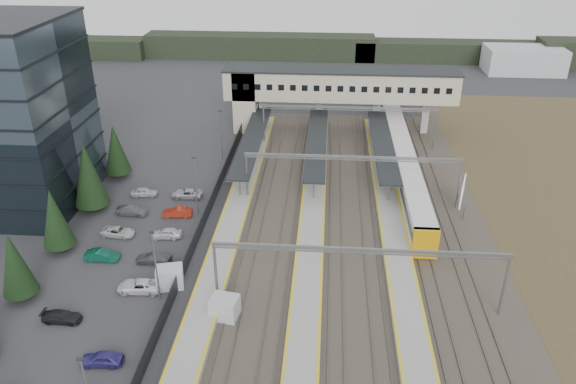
# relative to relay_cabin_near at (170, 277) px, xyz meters

# --- Properties ---
(ground) EXTENTS (220.00, 220.00, 0.00)m
(ground) POSITION_rel_relay_cabin_near_xyz_m (7.48, 5.76, -1.16)
(ground) COLOR #2B2B2D
(ground) RESTS_ON ground
(conifer_row) EXTENTS (4.42, 49.82, 9.50)m
(conifer_row) POSITION_rel_relay_cabin_near_xyz_m (-14.52, 1.90, 3.68)
(conifer_row) COLOR black
(conifer_row) RESTS_ON ground
(car_park) EXTENTS (10.47, 44.47, 1.29)m
(car_park) POSITION_rel_relay_cabin_near_xyz_m (-5.37, 1.73, -0.55)
(car_park) COLOR maroon
(car_park) RESTS_ON ground
(lampposts) EXTENTS (0.50, 53.25, 8.07)m
(lampposts) POSITION_rel_relay_cabin_near_xyz_m (-0.52, 7.01, 3.18)
(lampposts) COLOR slate
(lampposts) RESTS_ON ground
(fence) EXTENTS (0.08, 90.00, 2.00)m
(fence) POSITION_rel_relay_cabin_near_xyz_m (0.98, 10.76, -0.16)
(fence) COLOR #26282B
(fence) RESTS_ON ground
(relay_cabin_near) EXTENTS (3.19, 2.65, 2.32)m
(relay_cabin_near) POSITION_rel_relay_cabin_near_xyz_m (0.00, 0.00, 0.00)
(relay_cabin_near) COLOR #AAADB0
(relay_cabin_near) RESTS_ON ground
(relay_cabin_far) EXTENTS (2.95, 2.60, 2.39)m
(relay_cabin_far) POSITION_rel_relay_cabin_near_xyz_m (6.68, -4.66, 0.03)
(relay_cabin_far) COLOR #AAADB0
(relay_cabin_far) RESTS_ON ground
(rail_corridor) EXTENTS (34.00, 90.00, 0.92)m
(rail_corridor) POSITION_rel_relay_cabin_near_xyz_m (16.82, 10.76, -0.87)
(rail_corridor) COLOR #343028
(rail_corridor) RESTS_ON ground
(canopies) EXTENTS (23.10, 30.00, 3.28)m
(canopies) POSITION_rel_relay_cabin_near_xyz_m (14.48, 32.76, 2.76)
(canopies) COLOR black
(canopies) RESTS_ON ground
(footbridge) EXTENTS (40.40, 6.40, 11.20)m
(footbridge) POSITION_rel_relay_cabin_near_xyz_m (15.18, 47.76, 6.77)
(footbridge) COLOR tan
(footbridge) RESTS_ON ground
(gantries) EXTENTS (28.40, 62.28, 7.17)m
(gantries) POSITION_rel_relay_cabin_near_xyz_m (19.48, 8.76, 4.84)
(gantries) COLOR slate
(gantries) RESTS_ON ground
(train) EXTENTS (2.92, 60.99, 3.67)m
(train) POSITION_rel_relay_cabin_near_xyz_m (27.48, 37.06, 0.93)
(train) COLOR silver
(train) RESTS_ON ground
(billboard) EXTENTS (1.67, 5.22, 4.48)m
(billboard) POSITION_rel_relay_cabin_near_xyz_m (33.76, 18.67, 1.81)
(billboard) COLOR slate
(billboard) RESTS_ON ground
(treeline_far) EXTENTS (170.00, 19.00, 7.00)m
(treeline_far) POSITION_rel_relay_cabin_near_xyz_m (31.29, 98.04, 1.79)
(treeline_far) COLOR black
(treeline_far) RESTS_ON ground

